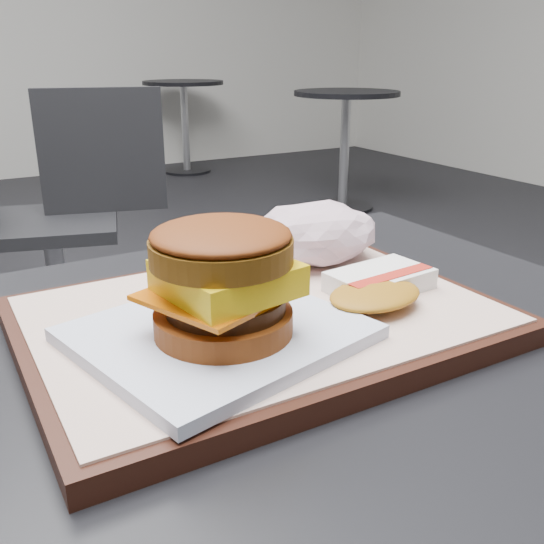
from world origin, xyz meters
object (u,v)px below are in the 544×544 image
at_px(hash_brown, 378,286).
at_px(neighbor_chair, 70,207).
at_px(breakfast_sandwich, 222,293).
at_px(serving_tray, 261,319).
at_px(crumpled_wrapper, 316,233).

bearing_deg(hash_brown, neighbor_chair, 87.54).
bearing_deg(neighbor_chair, breakfast_sandwich, -97.78).
bearing_deg(hash_brown, serving_tray, 162.68).
height_order(breakfast_sandwich, hash_brown, breakfast_sandwich).
height_order(serving_tray, breakfast_sandwich, breakfast_sandwich).
height_order(serving_tray, hash_brown, hash_brown).
bearing_deg(neighbor_chair, crumpled_wrapper, -92.33).
relative_size(hash_brown, neighbor_chair, 0.14).
height_order(breakfast_sandwich, neighbor_chair, breakfast_sandwich).
distance_m(breakfast_sandwich, neighbor_chair, 1.68).
bearing_deg(serving_tray, breakfast_sandwich, -142.95).
xyz_separation_m(breakfast_sandwich, hash_brown, (0.15, 0.01, -0.03)).
relative_size(hash_brown, crumpled_wrapper, 0.94).
relative_size(serving_tray, neighbor_chair, 0.43).
xyz_separation_m(breakfast_sandwich, crumpled_wrapper, (0.16, 0.12, -0.01)).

